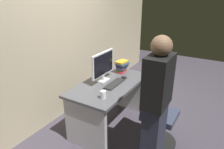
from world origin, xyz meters
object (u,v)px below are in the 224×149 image
object	(u,v)px
cup_near_keyboard	(103,95)
keyboard	(115,84)
office_chair	(156,115)
book_stack	(122,66)
desk	(109,97)
person_at_desk	(156,106)
monitor	(103,65)
mouse	(124,77)

from	to	relation	value
cup_near_keyboard	keyboard	bearing A→B (deg)	11.20
office_chair	book_stack	size ratio (longest dim) A/B	3.77
desk	book_stack	xyz separation A→B (m)	(0.49, 0.05, 0.35)
office_chair	person_at_desk	world-z (taller)	person_at_desk
person_at_desk	keyboard	distance (m)	0.90
monitor	mouse	distance (m)	0.42
person_at_desk	cup_near_keyboard	xyz separation A→B (m)	(-0.02, 0.70, -0.04)
desk	keyboard	distance (m)	0.26
mouse	cup_near_keyboard	xyz separation A→B (m)	(-0.73, -0.07, 0.04)
monitor	book_stack	size ratio (longest dim) A/B	2.17
desk	cup_near_keyboard	world-z (taller)	cup_near_keyboard
monitor	desk	bearing A→B (deg)	-103.71
desk	office_chair	distance (m)	0.77
office_chair	person_at_desk	bearing A→B (deg)	-164.37
keyboard	person_at_desk	bearing A→B (deg)	-118.54
mouse	book_stack	distance (m)	0.28
desk	person_at_desk	world-z (taller)	person_at_desk
desk	monitor	world-z (taller)	monitor
monitor	cup_near_keyboard	xyz separation A→B (m)	(-0.47, -0.31, -0.20)
office_chair	cup_near_keyboard	distance (m)	0.82
office_chair	keyboard	distance (m)	0.74
office_chair	cup_near_keyboard	xyz separation A→B (m)	(-0.44, 0.58, 0.37)
office_chair	mouse	world-z (taller)	office_chair
book_stack	monitor	bearing A→B (deg)	170.77
person_at_desk	mouse	xyz separation A→B (m)	(0.71, 0.77, -0.08)
person_at_desk	cup_near_keyboard	size ratio (longest dim) A/B	15.70
keyboard	mouse	world-z (taller)	mouse
desk	book_stack	distance (m)	0.61
person_at_desk	monitor	distance (m)	1.12
office_chair	desk	bearing A→B (deg)	89.90
keyboard	cup_near_keyboard	xyz separation A→B (m)	(-0.44, -0.09, 0.04)
desk	monitor	distance (m)	0.51
person_at_desk	keyboard	bearing A→B (deg)	61.58
desk	keyboard	bearing A→B (deg)	-89.11
monitor	cup_near_keyboard	world-z (taller)	monitor
office_chair	mouse	bearing A→B (deg)	66.49
desk	book_stack	bearing A→B (deg)	5.83
desk	person_at_desk	bearing A→B (deg)	-115.76
desk	keyboard	xyz separation A→B (m)	(0.00, -0.09, 0.25)
office_chair	keyboard	bearing A→B (deg)	89.76
keyboard	mouse	size ratio (longest dim) A/B	4.30
office_chair	person_at_desk	distance (m)	0.60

